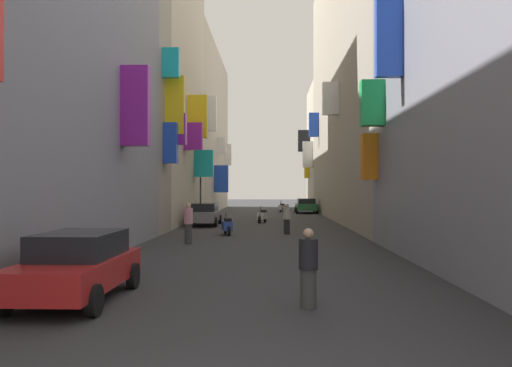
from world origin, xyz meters
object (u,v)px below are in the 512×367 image
scooter_blue (227,226)px  scooter_white (262,216)px  parked_car_green (306,205)px  pedestrian_crossing (308,268)px  traffic_light_near_corner (201,181)px  parked_car_grey (205,214)px  parked_car_red (77,265)px  pedestrian_near_left (287,219)px  scooter_silver (282,208)px  pedestrian_near_right (188,223)px

scooter_blue → scooter_white: (1.61, 8.83, -0.00)m
parked_car_green → scooter_blue: (-5.48, -22.20, -0.27)m
pedestrian_crossing → traffic_light_near_corner: (-5.90, 26.50, 2.11)m
scooter_blue → pedestrian_crossing: 15.59m
scooter_blue → parked_car_grey: bearing=107.5°
parked_car_green → pedestrian_crossing: (-2.52, -37.50, 0.04)m
traffic_light_near_corner → parked_car_red: bearing=-87.6°
parked_car_red → traffic_light_near_corner: traffic_light_near_corner is taller
scooter_white → pedestrian_near_left: 8.48m
parked_car_grey → parked_car_green: bearing=65.0°
scooter_silver → pedestrian_crossing: (-0.28, -38.72, 0.31)m
pedestrian_crossing → pedestrian_near_right: size_ratio=0.90×
scooter_silver → pedestrian_crossing: pedestrian_crossing is taller
pedestrian_near_left → scooter_white: bearing=99.5°
scooter_blue → pedestrian_near_left: size_ratio=1.20×
traffic_light_near_corner → parked_car_green: bearing=52.6°
parked_car_grey → pedestrian_near_right: pedestrian_near_right is taller
pedestrian_crossing → pedestrian_near_left: pedestrian_crossing is taller
parked_car_red → scooter_silver: parked_car_red is taller
pedestrian_near_right → scooter_white: bearing=77.4°
scooter_blue → pedestrian_near_left: pedestrian_near_left is taller
parked_car_green → pedestrian_crossing: 37.59m
scooter_silver → pedestrian_near_right: 27.91m
parked_car_red → parked_car_green: size_ratio=0.91×
parked_car_green → scooter_white: bearing=-106.1°
pedestrian_crossing → parked_car_green: bearing=86.2°
pedestrian_near_right → scooter_silver: bearing=80.7°
pedestrian_crossing → parked_car_grey: bearing=102.9°
pedestrian_near_left → pedestrian_near_right: pedestrian_near_right is taller
parked_car_grey → pedestrian_crossing: (4.93, -21.55, 0.04)m
pedestrian_near_left → pedestrian_near_right: size_ratio=0.90×
parked_car_red → pedestrian_near_right: (0.58, 10.66, 0.12)m
parked_car_green → pedestrian_near_left: bearing=-96.5°
parked_car_red → scooter_blue: 14.90m
traffic_light_near_corner → scooter_white: bearing=-27.4°
parked_car_green → scooter_blue: parked_car_green is taller
scooter_blue → scooter_white: 8.98m
scooter_white → traffic_light_near_corner: size_ratio=0.42×
pedestrian_crossing → traffic_light_near_corner: bearing=102.5°
parked_car_green → traffic_light_near_corner: 14.02m
parked_car_green → pedestrian_near_left: 21.86m
parked_car_green → pedestrian_near_left: (-2.46, -21.72, 0.04)m
scooter_blue → scooter_silver: bearing=82.1°
parked_car_grey → pedestrian_near_right: 10.40m
scooter_blue → pedestrian_crossing: size_ratio=1.19×
pedestrian_crossing → scooter_white: bearing=93.2°
traffic_light_near_corner → scooter_blue: bearing=-75.3°
parked_car_green → parked_car_grey: bearing=-115.0°
pedestrian_crossing → traffic_light_near_corner: 27.23m
parked_car_red → parked_car_grey: (-0.11, 21.03, -0.01)m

